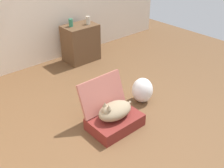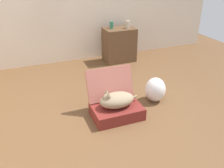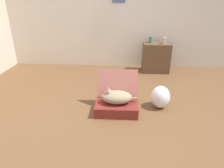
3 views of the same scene
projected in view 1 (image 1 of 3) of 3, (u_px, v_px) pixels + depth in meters
The scene contains 8 objects.
ground_plane at pixel (103, 136), 3.11m from camera, with size 7.68×7.68×0.00m, color brown.
suitcase_base at pixel (115, 122), 3.21m from camera, with size 0.61×0.43×0.16m, color maroon.
suitcase_lid at pixel (102, 94), 3.22m from camera, with size 0.61×0.43×0.04m, color #B26356.
cat at pixel (114, 111), 3.12m from camera, with size 0.52×0.28×0.24m.
plastic_bag_white at pixel (142, 90), 3.65m from camera, with size 0.29×0.28×0.35m, color white.
side_table at pixel (81, 43), 4.73m from camera, with size 0.58×0.40×0.64m, color brown.
vase_tall at pixel (71, 23), 4.48m from camera, with size 0.07×0.07×0.13m, color #2D7051.
vase_short at pixel (88, 20), 4.58m from camera, with size 0.07×0.07×0.14m, color #B7AD99.
Camera 1 is at (-1.48, -1.86, 2.10)m, focal length 43.24 mm.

